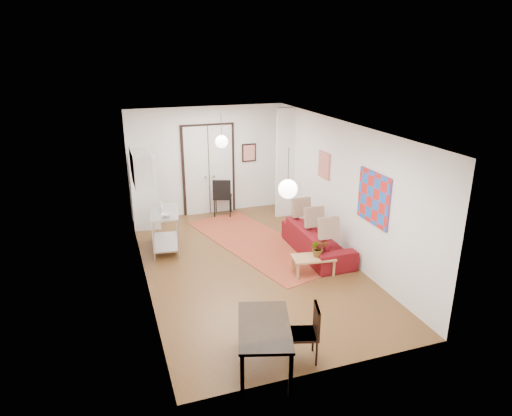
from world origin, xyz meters
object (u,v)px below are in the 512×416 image
object	(u,v)px
coffee_table	(313,259)
dining_chair_far	(301,326)
dining_chair_near	(301,326)
sofa	(317,240)
fridge	(145,192)
dining_table	(264,330)
black_side_chair	(222,192)
kitchen_counter	(165,225)

from	to	relation	value
coffee_table	dining_chair_far	xyz separation A→B (m)	(-1.30, -2.29, 0.17)
dining_chair_near	dining_chair_far	distance (m)	0.00
sofa	coffee_table	size ratio (longest dim) A/B	2.42
coffee_table	dining_chair_near	bearing A→B (deg)	-119.70
coffee_table	dining_chair_far	size ratio (longest dim) A/B	1.03
coffee_table	fridge	distance (m)	4.75
dining_table	black_side_chair	distance (m)	6.49
fridge	black_side_chair	world-z (taller)	fridge
kitchen_counter	coffee_table	bearing A→B (deg)	-31.41
sofa	dining_chair_near	xyz separation A→B (m)	(-1.81, -3.13, 0.18)
black_side_chair	dining_chair_far	bearing A→B (deg)	105.43
kitchen_counter	dining_table	size ratio (longest dim) A/B	0.90
kitchen_counter	dining_chair_far	distance (m)	4.63
dining_chair_far	black_side_chair	world-z (taller)	black_side_chair
coffee_table	dining_table	xyz separation A→B (m)	(-1.90, -2.37, 0.30)
dining_chair_near	fridge	bearing A→B (deg)	-148.71
dining_chair_far	black_side_chair	bearing A→B (deg)	-167.54
sofa	black_side_chair	bearing A→B (deg)	23.22
coffee_table	dining_chair_far	distance (m)	2.64
black_side_chair	coffee_table	bearing A→B (deg)	121.33
kitchen_counter	dining_chair_near	distance (m)	4.63
coffee_table	fridge	bearing A→B (deg)	127.35
dining_chair_near	dining_table	bearing A→B (deg)	-65.18
sofa	coffee_table	xyz separation A→B (m)	(-0.50, -0.85, 0.01)
sofa	coffee_table	distance (m)	0.98
sofa	dining_chair_near	distance (m)	3.62
black_side_chair	dining_table	bearing A→B (deg)	100.20
dining_table	dining_chair_far	distance (m)	0.62
kitchen_counter	dining_chair_far	world-z (taller)	kitchen_counter
fridge	dining_chair_far	world-z (taller)	fridge
fridge	dining_table	xyz separation A→B (m)	(0.96, -6.12, -0.30)
sofa	kitchen_counter	xyz separation A→B (m)	(-3.12, 1.30, 0.27)
dining_chair_near	dining_chair_far	world-z (taller)	same
coffee_table	fridge	world-z (taller)	fridge
kitchen_counter	dining_chair_far	bearing A→B (deg)	-65.53
dining_chair_far	sofa	bearing A→B (deg)	166.86
sofa	dining_table	xyz separation A→B (m)	(-2.41, -3.22, 0.30)
sofa	fridge	size ratio (longest dim) A/B	1.18
coffee_table	black_side_chair	xyz separation A→B (m)	(-0.82, 4.03, 0.29)
coffee_table	dining_table	world-z (taller)	dining_table
coffee_table	dining_chair_near	distance (m)	2.64
dining_table	kitchen_counter	bearing A→B (deg)	98.95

